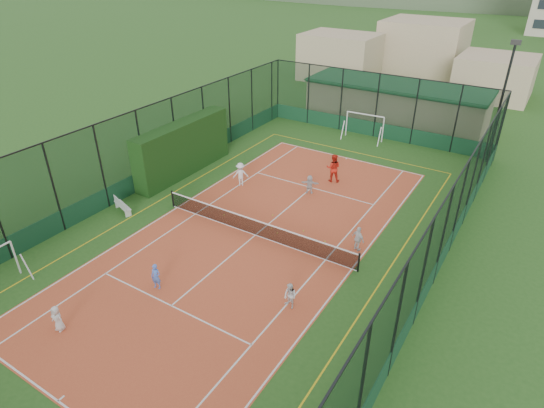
{
  "coord_description": "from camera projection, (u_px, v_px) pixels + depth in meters",
  "views": [
    {
      "loc": [
        11.38,
        -16.53,
        13.27
      ],
      "look_at": [
        0.09,
        1.52,
        1.2
      ],
      "focal_mm": 30.0,
      "sensor_mm": 36.0,
      "label": 1
    }
  ],
  "objects": [
    {
      "name": "clubhouse",
      "position": [
        396.0,
        101.0,
        39.43
      ],
      "size": [
        15.2,
        7.2,
        3.15
      ],
      "primitive_type": null,
      "color": "tan",
      "rests_on": "ground"
    },
    {
      "name": "perimeter_fence",
      "position": [
        254.0,
        194.0,
        22.75
      ],
      "size": [
        18.12,
        34.12,
        5.0
      ],
      "primitive_type": null,
      "color": "black",
      "rests_on": "ground"
    },
    {
      "name": "tennis_net",
      "position": [
        255.0,
        227.0,
        23.72
      ],
      "size": [
        11.67,
        0.12,
        1.06
      ],
      "primitive_type": null,
      "color": "black",
      "rests_on": "ground"
    },
    {
      "name": "child_far_left",
      "position": [
        241.0,
        174.0,
        28.66
      ],
      "size": [
        1.12,
        1.08,
        1.53
      ],
      "primitive_type": "imported",
      "rotation": [
        0.0,
        0.0,
        3.87
      ],
      "color": "silver",
      "rests_on": "court_slab"
    },
    {
      "name": "tennis_balls",
      "position": [
        283.0,
        229.0,
        24.47
      ],
      "size": [
        6.12,
        1.49,
        0.07
      ],
      "color": "#CCE033",
      "rests_on": "court_slab"
    },
    {
      "name": "futsal_goal_far",
      "position": [
        364.0,
        127.0,
        35.61
      ],
      "size": [
        3.11,
        1.04,
        1.98
      ],
      "primitive_type": null,
      "rotation": [
        0.0,
        0.0,
        0.05
      ],
      "color": "white",
      "rests_on": "ground"
    },
    {
      "name": "child_near_left",
      "position": [
        57.0,
        318.0,
        17.8
      ],
      "size": [
        0.59,
        0.4,
        1.15
      ],
      "primitive_type": "imported",
      "rotation": [
        0.0,
        0.0,
        0.07
      ],
      "color": "silver",
      "rests_on": "court_slab"
    },
    {
      "name": "child_near_right",
      "position": [
        290.0,
        296.0,
        18.91
      ],
      "size": [
        0.69,
        0.61,
        1.2
      ],
      "primitive_type": "imported",
      "rotation": [
        0.0,
        0.0,
        -0.3
      ],
      "color": "white",
      "rests_on": "court_slab"
    },
    {
      "name": "child_far_right",
      "position": [
        358.0,
        239.0,
        22.47
      ],
      "size": [
        0.85,
        0.61,
        1.34
      ],
      "primitive_type": "imported",
      "rotation": [
        0.0,
        0.0,
        2.74
      ],
      "color": "white",
      "rests_on": "court_slab"
    },
    {
      "name": "white_bench",
      "position": [
        122.0,
        205.0,
        25.91
      ],
      "size": [
        1.62,
        0.91,
        0.88
      ],
      "primitive_type": null,
      "rotation": [
        0.0,
        0.0,
        -0.33
      ],
      "color": "white",
      "rests_on": "ground"
    },
    {
      "name": "ground",
      "position": [
        255.0,
        235.0,
        23.99
      ],
      "size": [
        300.0,
        300.0,
        0.0
      ],
      "primitive_type": "plane",
      "color": "#26541D",
      "rests_on": "ground"
    },
    {
      "name": "coach",
      "position": [
        333.0,
        168.0,
        29.08
      ],
      "size": [
        1.1,
        0.99,
        1.86
      ],
      "primitive_type": "imported",
      "rotation": [
        0.0,
        0.0,
        3.53
      ],
      "color": "red",
      "rests_on": "court_slab"
    },
    {
      "name": "hedge_left",
      "position": [
        183.0,
        148.0,
        29.84
      ],
      "size": [
        1.2,
        7.97,
        3.49
      ],
      "primitive_type": "cube",
      "color": "black",
      "rests_on": "ground"
    },
    {
      "name": "court_slab",
      "position": [
        255.0,
        235.0,
        23.98
      ],
      "size": [
        11.17,
        23.97,
        0.01
      ],
      "primitive_type": "cube",
      "color": "#B64128",
      "rests_on": "ground"
    },
    {
      "name": "child_far_back",
      "position": [
        310.0,
        184.0,
        27.81
      ],
      "size": [
        1.15,
        0.72,
        1.18
      ],
      "primitive_type": "imported",
      "rotation": [
        0.0,
        0.0,
        3.5
      ],
      "color": "silver",
      "rests_on": "court_slab"
    },
    {
      "name": "child_near_mid",
      "position": [
        156.0,
        277.0,
        19.99
      ],
      "size": [
        0.51,
        0.4,
        1.24
      ],
      "primitive_type": "imported",
      "rotation": [
        0.0,
        0.0,
        0.24
      ],
      "color": "#507BE4",
      "rests_on": "court_slab"
    },
    {
      "name": "floodlight_ne",
      "position": [
        500.0,
        105.0,
        30.22
      ],
      "size": [
        0.6,
        0.26,
        8.25
      ],
      "primitive_type": null,
      "color": "black",
      "rests_on": "ground"
    }
  ]
}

